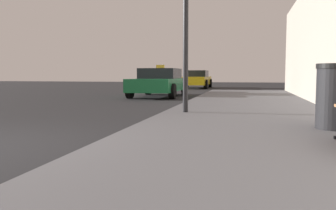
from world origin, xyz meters
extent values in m
cube|color=#5B5B60|center=(4.00, 0.00, 0.07)|extent=(4.00, 32.00, 0.15)
cylinder|color=black|center=(5.30, 2.11, 0.63)|extent=(0.61, 0.61, 0.96)
cylinder|color=black|center=(2.52, 4.07, 2.13)|extent=(0.12, 0.12, 3.97)
cube|color=#196638|center=(0.02, 11.65, 0.54)|extent=(1.82, 4.47, 0.55)
cube|color=black|center=(0.02, 11.87, 1.04)|extent=(1.60, 2.01, 0.45)
cube|color=yellow|center=(0.02, 11.87, 1.35)|extent=(0.36, 0.14, 0.16)
cylinder|color=black|center=(0.94, 10.22, 0.32)|extent=(0.22, 0.64, 0.64)
cylinder|color=black|center=(-0.89, 10.22, 0.32)|extent=(0.22, 0.64, 0.64)
cylinder|color=black|center=(0.94, 13.08, 0.32)|extent=(0.22, 0.64, 0.64)
cylinder|color=black|center=(-0.89, 13.08, 0.32)|extent=(0.22, 0.64, 0.64)
cube|color=yellow|center=(0.26, 21.60, 0.54)|extent=(1.78, 4.52, 0.55)
cube|color=black|center=(0.26, 21.83, 1.04)|extent=(1.57, 2.03, 0.45)
cylinder|color=black|center=(1.15, 20.16, 0.32)|extent=(0.22, 0.64, 0.64)
cylinder|color=black|center=(-0.63, 20.16, 0.32)|extent=(0.22, 0.64, 0.64)
cylinder|color=black|center=(1.15, 23.05, 0.32)|extent=(0.22, 0.64, 0.64)
cylinder|color=black|center=(-0.63, 23.05, 0.32)|extent=(0.22, 0.64, 0.64)
camera|label=1|loc=(3.92, -4.04, 1.03)|focal=38.42mm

